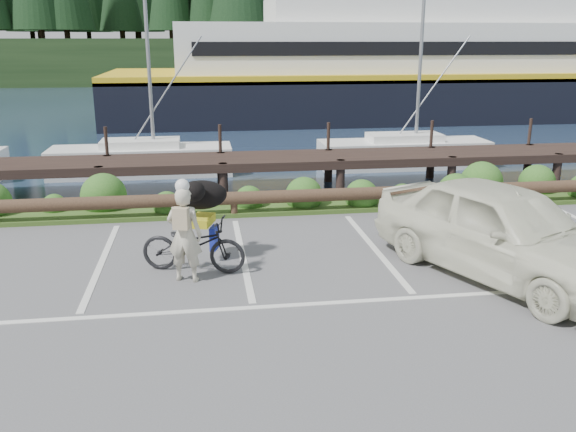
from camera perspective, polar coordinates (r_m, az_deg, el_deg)
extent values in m
plane|color=#535255|center=(9.81, -3.46, -7.60)|extent=(72.00, 72.00, 0.00)
plane|color=#1B2B42|center=(57.19, -7.63, 10.93)|extent=(160.00, 160.00, 0.00)
cube|color=#3D5B21|center=(14.79, -5.21, 0.84)|extent=(34.00, 1.60, 0.10)
imported|color=black|center=(10.82, -8.86, -2.69)|extent=(1.97, 1.16, 0.98)
imported|color=beige|center=(10.32, -9.65, -1.74)|extent=(0.68, 0.55, 1.63)
ellipsoid|color=black|center=(11.15, -8.12, 1.97)|extent=(0.70, 1.02, 0.54)
imported|color=silver|center=(11.00, 19.42, -1.29)|extent=(3.77, 5.22, 1.65)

